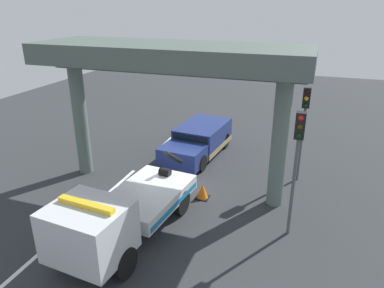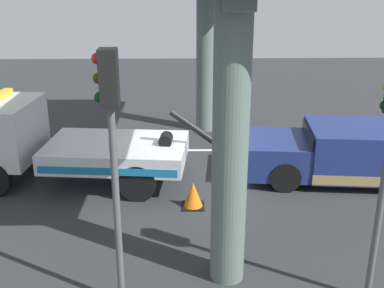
# 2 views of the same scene
# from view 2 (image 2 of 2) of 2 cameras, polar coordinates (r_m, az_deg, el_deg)

# --- Properties ---
(ground_plane) EXTENTS (60.00, 40.00, 0.10)m
(ground_plane) POSITION_cam_2_polar(r_m,az_deg,el_deg) (13.91, 0.45, -4.46)
(ground_plane) COLOR #2D3033
(lane_stripe_west) EXTENTS (2.60, 0.16, 0.01)m
(lane_stripe_west) POSITION_cam_2_polar(r_m,az_deg,el_deg) (17.32, 20.46, -0.53)
(lane_stripe_west) COLOR silver
(lane_stripe_west) RESTS_ON ground
(lane_stripe_mid) EXTENTS (2.60, 0.16, 0.01)m
(lane_stripe_mid) POSITION_cam_2_polar(r_m,az_deg,el_deg) (16.11, 0.20, -0.73)
(lane_stripe_mid) COLOR silver
(lane_stripe_mid) RESTS_ON ground
(lane_stripe_east) EXTENTS (2.60, 0.16, 0.01)m
(lane_stripe_east) POSITION_cam_2_polar(r_m,az_deg,el_deg) (17.05, -20.40, -0.84)
(lane_stripe_east) COLOR silver
(lane_stripe_east) RESTS_ON ground
(tow_truck_white) EXTENTS (7.34, 2.95, 2.46)m
(tow_truck_white) POSITION_cam_2_polar(r_m,az_deg,el_deg) (14.01, -16.69, 0.36)
(tow_truck_white) COLOR silver
(tow_truck_white) RESTS_ON ground
(towed_van_green) EXTENTS (5.38, 2.65, 1.58)m
(towed_van_green) POSITION_cam_2_polar(r_m,az_deg,el_deg) (14.38, 18.08, -1.08)
(towed_van_green) COLOR navy
(towed_van_green) RESTS_ON ground
(traffic_light_far) EXTENTS (0.39, 0.32, 4.60)m
(traffic_light_far) POSITION_cam_2_polar(r_m,az_deg,el_deg) (7.74, -9.62, 1.85)
(traffic_light_far) COLOR #515456
(traffic_light_far) RESTS_ON ground
(traffic_cone_orange) EXTENTS (0.56, 0.56, 0.67)m
(traffic_cone_orange) POSITION_cam_2_polar(r_m,az_deg,el_deg) (12.26, 0.13, -6.09)
(traffic_cone_orange) COLOR orange
(traffic_cone_orange) RESTS_ON ground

